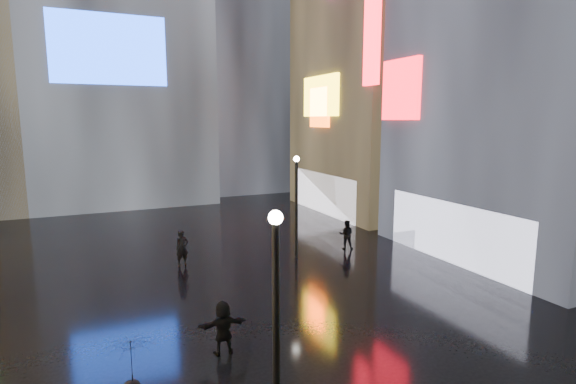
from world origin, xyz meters
TOP-DOWN VIEW (x-y plane):
  - ground at (0.00, 20.00)m, footprint 140.00×140.00m
  - building_right_far at (15.98, 30.00)m, footprint 10.28×12.00m
  - tower_flank_right at (9.00, 46.00)m, footprint 12.00×12.00m
  - lamp_near at (-1.66, 8.92)m, footprint 0.30×0.30m
  - lamp_far at (4.48, 20.91)m, footprint 0.30×0.30m
  - pedestrian_5 at (-1.60, 13.18)m, footprint 1.55×0.57m
  - pedestrian_6 at (-1.08, 22.00)m, footprint 0.69×0.50m
  - pedestrian_7 at (7.61, 21.17)m, footprint 0.98×0.92m
  - umbrella_2 at (-4.46, 9.96)m, footprint 1.09×1.07m

SIDE VIEW (x-z plane):
  - ground at x=0.00m, z-range 0.00..0.00m
  - pedestrian_7 at x=7.61m, z-range 0.00..1.60m
  - pedestrian_5 at x=-1.60m, z-range 0.00..1.64m
  - pedestrian_6 at x=-1.08m, z-range 0.00..1.73m
  - umbrella_2 at x=-4.46m, z-range 1.64..2.57m
  - lamp_near at x=-1.66m, z-range 0.34..5.54m
  - lamp_far at x=4.48m, z-range 0.34..5.54m
  - building_right_far at x=15.98m, z-range -0.02..27.98m
  - tower_flank_right at x=9.00m, z-range 0.00..34.00m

